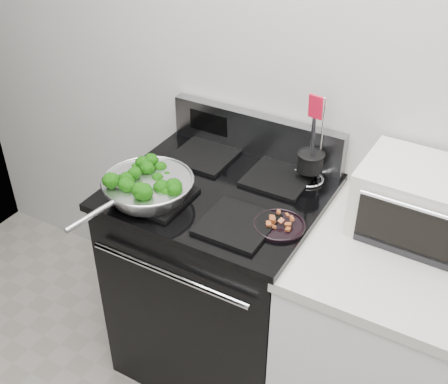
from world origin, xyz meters
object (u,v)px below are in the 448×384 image
Objects in this scene: gas_range at (220,277)px; utensil_holder at (310,166)px; toaster_oven at (422,202)px; bacon_plate at (279,223)px; skillet at (148,187)px.

utensil_holder reaches higher than gas_range.
gas_range is 2.61× the size of toaster_oven.
toaster_oven is at bearing 0.30° from utensil_holder.
gas_range is 6.18× the size of bacon_plate.
gas_range is 2.10× the size of skillet.
gas_range is at bearing 54.50° from skillet.
toaster_oven is at bearing 32.05° from bacon_plate.
utensil_holder is at bearing 172.82° from toaster_oven.
gas_range is 0.58m from skillet.
skillet is at bearing -157.62° from toaster_oven.
skillet reaches higher than bacon_plate.
skillet is 1.47× the size of utensil_holder.
utensil_holder is 0.85× the size of toaster_oven.
bacon_plate is 0.49m from toaster_oven.
bacon_plate is at bearing 19.26° from skillet.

